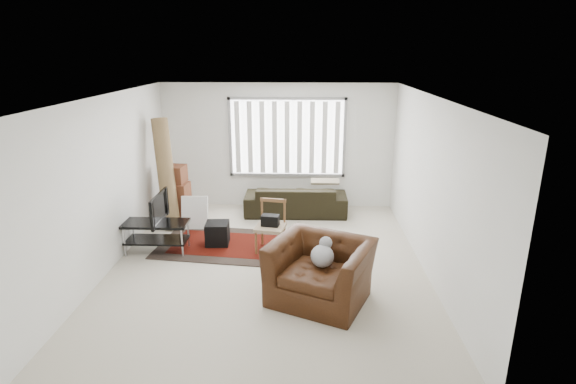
% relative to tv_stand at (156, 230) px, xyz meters
% --- Properties ---
extents(room, '(6.00, 6.02, 2.71)m').
position_rel_tv_stand_xyz_m(room, '(1.98, 0.04, 1.37)').
color(room, beige).
rests_on(room, ground).
extents(persian_rug, '(2.45, 1.78, 0.02)m').
position_rel_tv_stand_xyz_m(persian_rug, '(1.11, 0.31, -0.38)').
color(persian_rug, black).
rests_on(persian_rug, ground).
extents(tv_stand, '(1.09, 0.49, 0.54)m').
position_rel_tv_stand_xyz_m(tv_stand, '(0.00, 0.00, 0.00)').
color(tv_stand, black).
rests_on(tv_stand, ground).
extents(tv, '(0.11, 0.88, 0.51)m').
position_rel_tv_stand_xyz_m(tv, '(-0.00, 0.00, 0.40)').
color(tv, black).
rests_on(tv, tv_stand).
extents(subwoofer, '(0.42, 0.42, 0.40)m').
position_rel_tv_stand_xyz_m(subwoofer, '(0.98, 0.33, -0.17)').
color(subwoofer, black).
rests_on(subwoofer, persian_rug).
extents(moving_boxes, '(0.52, 0.49, 1.16)m').
position_rel_tv_stand_xyz_m(moving_boxes, '(-0.02, 1.46, 0.15)').
color(moving_boxes, brown).
rests_on(moving_boxes, ground).
extents(white_flatpack, '(0.52, 0.24, 0.65)m').
position_rel_tv_stand_xyz_m(white_flatpack, '(0.40, 1.09, -0.07)').
color(white_flatpack, silver).
rests_on(white_flatpack, ground).
extents(rolled_rug, '(0.66, 0.90, 2.13)m').
position_rel_tv_stand_xyz_m(rolled_rug, '(-0.16, 1.25, 0.67)').
color(rolled_rug, brown).
rests_on(rolled_rug, ground).
extents(sofa, '(2.14, 0.94, 0.82)m').
position_rel_tv_stand_xyz_m(sofa, '(2.35, 1.98, 0.02)').
color(sofa, black).
rests_on(sofa, ground).
extents(side_chair, '(0.55, 0.55, 0.90)m').
position_rel_tv_stand_xyz_m(side_chair, '(1.96, 0.11, 0.10)').
color(side_chair, '#927B5F').
rests_on(side_chair, ground).
extents(armchair, '(1.66, 1.58, 0.97)m').
position_rel_tv_stand_xyz_m(armchair, '(2.76, -1.44, 0.10)').
color(armchair, '#371B0B').
rests_on(armchair, ground).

